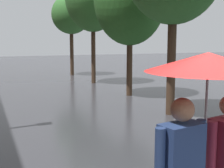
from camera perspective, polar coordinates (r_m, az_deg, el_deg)
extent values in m
cylinder|color=#473323|center=(9.06, 10.79, 3.74)|extent=(0.25, 0.25, 2.98)
cylinder|color=#473323|center=(12.03, 3.21, 3.49)|extent=(0.22, 0.22, 2.37)
cylinder|color=#473323|center=(15.49, -3.42, 5.63)|extent=(0.21, 0.21, 2.96)
cylinder|color=#473323|center=(19.23, -7.36, 5.79)|extent=(0.22, 0.22, 2.77)
ellipsoid|color=#387533|center=(19.27, -7.49, 12.54)|extent=(2.34, 2.34, 2.36)
cube|color=navy|center=(2.91, 12.49, -12.96)|extent=(0.43, 0.29, 0.62)
sphere|color=#9E7051|center=(2.78, 12.77, -4.59)|extent=(0.21, 0.21, 0.21)
cylinder|color=navy|center=(2.73, 8.73, -13.56)|extent=(0.09, 0.09, 0.56)
cylinder|color=navy|center=(3.07, 15.84, -11.30)|extent=(0.09, 0.09, 0.56)
cylinder|color=maroon|center=(3.20, 17.77, -11.19)|extent=(0.09, 0.09, 0.54)
cylinder|color=#9E9EA3|center=(3.09, 16.69, -7.64)|extent=(0.02, 0.02, 1.10)
cone|color=red|center=(2.98, 17.18, 3.87)|extent=(1.17, 1.17, 0.18)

